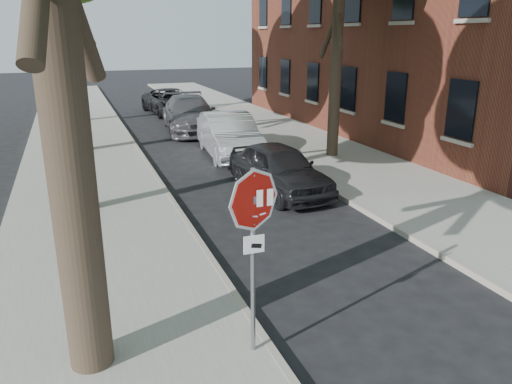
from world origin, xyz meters
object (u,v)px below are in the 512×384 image
car_b (229,135)px  car_c (190,114)px  car_d (171,102)px  stop_sign (254,227)px  car_a (279,169)px

car_b → car_c: car_c is taller
car_c → car_d: size_ratio=1.10×
car_d → stop_sign: bearing=-103.8°
car_b → car_d: 10.93m
car_a → car_c: 10.09m
stop_sign → car_c: (3.10, 16.99, -1.15)m
car_a → car_d: bearing=83.8°
stop_sign → car_b: (3.30, 11.59, -1.17)m
car_a → car_c: car_c is taller
stop_sign → car_c: stop_sign is taller
stop_sign → car_d: bearing=81.7°
car_a → car_b: (0.00, 4.69, 0.09)m
stop_sign → car_a: stop_sign is taller
car_b → stop_sign: bearing=-101.2°
car_b → car_c: size_ratio=0.86×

